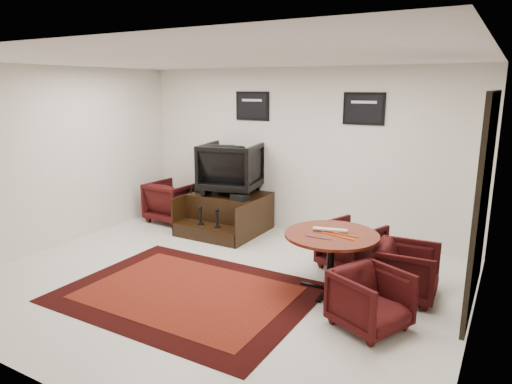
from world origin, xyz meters
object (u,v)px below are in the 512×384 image
(table_chair_back, at_px, (351,243))
(shine_chair, at_px, (231,165))
(meeting_table, at_px, (331,241))
(table_chair_corner, at_px, (371,297))
(shine_podium, at_px, (228,214))
(armchair_side, at_px, (172,199))
(table_chair_window, at_px, (407,269))

(table_chair_back, bearing_deg, shine_chair, 4.12)
(meeting_table, xyz_separation_m, table_chair_corner, (0.68, -0.64, -0.31))
(meeting_table, bearing_deg, shine_chair, 147.48)
(meeting_table, distance_m, table_chair_corner, 0.99)
(table_chair_corner, bearing_deg, shine_chair, 79.66)
(shine_podium, xyz_separation_m, table_chair_corner, (3.13, -2.06, 0.05))
(armchair_side, relative_size, table_chair_window, 1.15)
(armchair_side, bearing_deg, table_chair_window, 169.51)
(table_chair_window, xyz_separation_m, table_chair_corner, (-0.17, -0.94, -0.01))
(shine_chair, relative_size, meeting_table, 0.86)
(shine_podium, height_order, table_chair_window, table_chair_window)
(shine_podium, bearing_deg, table_chair_corner, -33.38)
(shine_chair, bearing_deg, meeting_table, 135.50)
(table_chair_window, bearing_deg, shine_chair, 65.21)
(shine_chair, height_order, table_chair_back, shine_chair)
(armchair_side, xyz_separation_m, meeting_table, (3.68, -1.40, 0.24))
(meeting_table, bearing_deg, armchair_side, 159.11)
(shine_podium, bearing_deg, armchair_side, -179.09)
(meeting_table, bearing_deg, shine_podium, 149.82)
(shine_chair, xyz_separation_m, armchair_side, (-1.23, -0.16, -0.73))
(shine_chair, relative_size, table_chair_back, 1.33)
(armchair_side, distance_m, table_chair_back, 3.72)
(armchair_side, bearing_deg, table_chair_back, 174.02)
(table_chair_corner, bearing_deg, table_chair_window, 14.60)
(meeting_table, height_order, table_chair_window, meeting_table)
(table_chair_back, relative_size, table_chair_window, 1.03)
(shine_podium, relative_size, table_chair_corner, 1.88)
(armchair_side, relative_size, table_chair_back, 1.12)
(table_chair_window, bearing_deg, shine_podium, 67.31)
(table_chair_window, bearing_deg, meeting_table, 105.36)
(armchair_side, relative_size, table_chair_corner, 1.19)
(shine_podium, relative_size, table_chair_back, 1.77)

